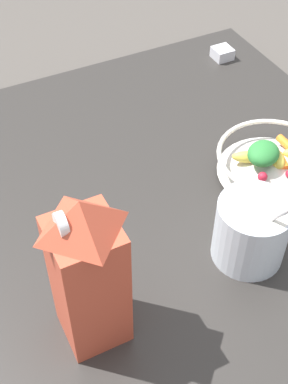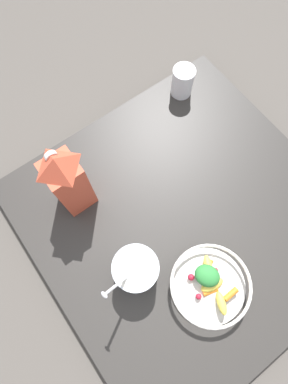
{
  "view_description": "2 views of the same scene",
  "coord_description": "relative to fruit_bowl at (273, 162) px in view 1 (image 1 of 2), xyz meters",
  "views": [
    {
      "loc": [
        0.69,
        -0.39,
        0.83
      ],
      "look_at": [
        0.08,
        -0.08,
        0.12
      ],
      "focal_mm": 50.0,
      "sensor_mm": 36.0,
      "label": 1
    },
    {
      "loc": [
        0.26,
        0.12,
        1.0
      ],
      "look_at": [
        0.07,
        -0.13,
        0.1
      ],
      "focal_mm": 28.0,
      "sensor_mm": 36.0,
      "label": 2
    }
  ],
  "objects": [
    {
      "name": "spice_jar",
      "position": [
        -0.43,
        0.16,
        -0.02
      ],
      "size": [
        0.05,
        0.05,
        0.03
      ],
      "color": "silver",
      "rests_on": "countertop"
    },
    {
      "name": "fruit_bowl",
      "position": [
        0.0,
        0.0,
        0.0
      ],
      "size": [
        0.24,
        0.24,
        0.09
      ],
      "color": "silver",
      "rests_on": "countertop"
    },
    {
      "name": "countertop",
      "position": [
        -0.08,
        -0.21,
        -0.06
      ],
      "size": [
        0.95,
        0.95,
        0.04
      ],
      "color": "#2D2B28",
      "rests_on": "ground_plane"
    },
    {
      "name": "milk_carton",
      "position": [
        0.17,
        -0.47,
        0.11
      ],
      "size": [
        0.1,
        0.1,
        0.3
      ],
      "color": "#CC4C33",
      "rests_on": "countertop"
    },
    {
      "name": "yogurt_tub",
      "position": [
        0.15,
        -0.16,
        0.03
      ],
      "size": [
        0.17,
        0.13,
        0.24
      ],
      "color": "silver",
      "rests_on": "countertop"
    },
    {
      "name": "ground_plane",
      "position": [
        -0.08,
        -0.21,
        -0.08
      ],
      "size": [
        6.0,
        6.0,
        0.0
      ],
      "primitive_type": "plane",
      "color": "#4C4742"
    }
  ]
}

